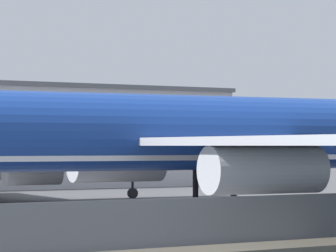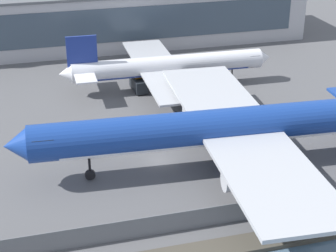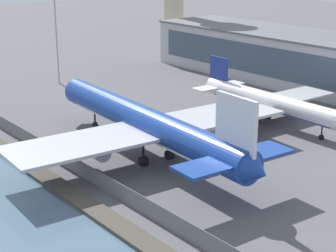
% 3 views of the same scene
% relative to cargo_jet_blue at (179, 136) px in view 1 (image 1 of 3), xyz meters
% --- Properties ---
extents(ground_plane, '(500.00, 500.00, 0.00)m').
position_rel_cargo_jet_blue_xyz_m(ground_plane, '(-8.18, 3.38, -5.62)').
color(ground_plane, '#565659').
extents(perimeter_fence, '(280.00, 0.10, 2.47)m').
position_rel_cargo_jet_blue_xyz_m(perimeter_fence, '(-8.18, -12.62, -4.38)').
color(perimeter_fence, slate).
rests_on(perimeter_fence, ground).
extents(cargo_jet_blue, '(55.08, 47.81, 14.74)m').
position_rel_cargo_jet_blue_xyz_m(cargo_jet_blue, '(0.00, 0.00, 0.00)').
color(cargo_jet_blue, '#193D93').
rests_on(cargo_jet_blue, ground).
extents(passenger_jet_white, '(38.66, 33.21, 10.78)m').
position_rel_cargo_jet_blue_xyz_m(passenger_jet_white, '(-0.46, 29.34, -1.51)').
color(passenger_jet_white, white).
rests_on(passenger_jet_white, ground).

